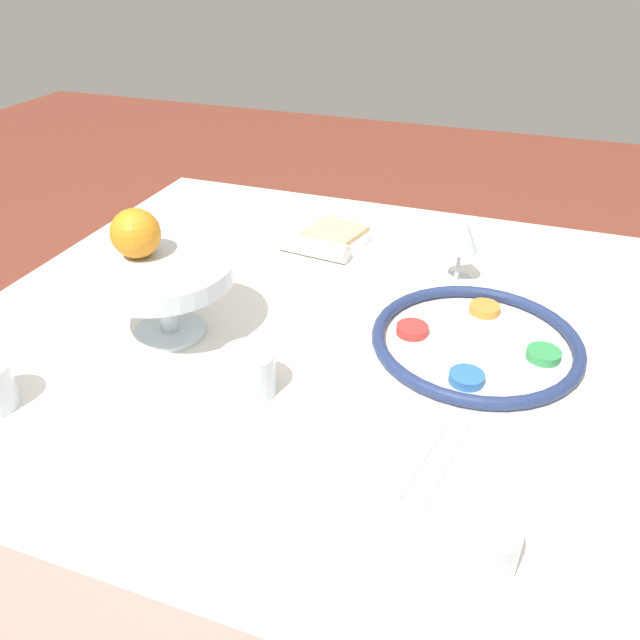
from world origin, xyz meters
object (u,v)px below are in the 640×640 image
cup_mid (248,372)px  wine_glass (462,235)px  seder_plate (476,341)px  orange_fruit (136,233)px  napkin_roll (313,247)px  fruit_stand (163,277)px  bread_plate (335,234)px  cup_far (480,544)px

cup_mid → wine_glass: bearing=-117.9°
seder_plate → cup_mid: size_ratio=4.22×
orange_fruit → napkin_roll: (-0.17, -0.33, -0.15)m
fruit_stand → orange_fruit: orange_fruit is taller
seder_plate → bread_plate: seder_plate is taller
seder_plate → orange_fruit: bearing=12.0°
wine_glass → bread_plate: (0.28, -0.11, -0.09)m
orange_fruit → napkin_roll: size_ratio=0.51×
fruit_stand → napkin_roll: fruit_stand is taller
bread_plate → napkin_roll: 0.10m
seder_plate → bread_plate: size_ratio=2.15×
napkin_roll → cup_far: cup_far is taller
seder_plate → napkin_roll: napkin_roll is taller
napkin_roll → cup_mid: 0.44m
seder_plate → cup_mid: cup_mid is taller
seder_plate → fruit_stand: size_ratio=1.46×
wine_glass → bread_plate: bearing=-21.2°
cup_mid → cup_far: 0.39m
cup_mid → seder_plate: bearing=-143.7°
orange_fruit → cup_mid: orange_fruit is taller
seder_plate → cup_mid: 0.36m
cup_far → orange_fruit: bearing=-26.4°
orange_fruit → wine_glass: bearing=-144.6°
fruit_stand → bread_plate: size_ratio=1.47×
orange_fruit → bread_plate: size_ratio=0.51×
wine_glass → cup_mid: (0.23, 0.43, -0.06)m
seder_plate → wine_glass: bearing=-73.0°
bread_plate → cup_far: bearing=119.0°
wine_glass → seder_plate: bearing=107.0°
bread_plate → napkin_roll: bearing=82.4°
orange_fruit → napkin_roll: 0.40m
napkin_roll → cup_far: size_ratio=1.96×
orange_fruit → cup_far: size_ratio=1.00×
wine_glass → cup_mid: wine_glass is taller
napkin_roll → wine_glass: bearing=178.4°
seder_plate → orange_fruit: (0.52, 0.11, 0.15)m
seder_plate → bread_plate: 0.47m
seder_plate → cup_far: size_ratio=4.22×
seder_plate → orange_fruit: orange_fruit is taller
seder_plate → napkin_roll: size_ratio=2.15×
napkin_roll → cup_mid: cup_mid is taller
seder_plate → fruit_stand: 0.50m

